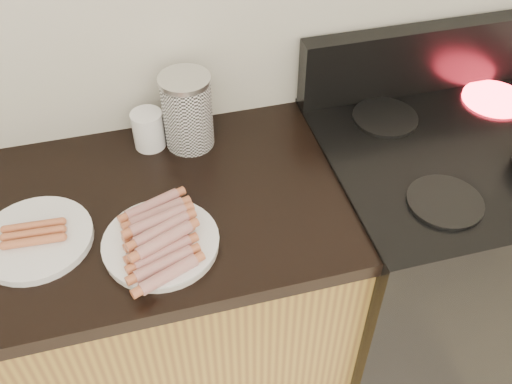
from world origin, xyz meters
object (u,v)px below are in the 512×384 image
object	(u,v)px
main_plate	(161,244)
mug	(148,130)
side_plate	(36,239)
canister	(187,111)
stove	(434,257)

from	to	relation	value
main_plate	mug	distance (m)	0.36
mug	side_plate	bearing A→B (deg)	-136.89
mug	main_plate	bearing A→B (deg)	-93.68
main_plate	side_plate	world-z (taller)	side_plate
canister	mug	size ratio (longest dim) A/B	1.99
stove	mug	xyz separation A→B (m)	(-0.81, 0.24, 0.50)
stove	canister	size ratio (longest dim) A/B	4.49
stove	side_plate	bearing A→B (deg)	-178.24
stove	mug	size ratio (longest dim) A/B	8.91
stove	side_plate	size ratio (longest dim) A/B	3.61
side_plate	canister	world-z (taller)	canister
stove	canister	bearing A→B (deg)	162.61
side_plate	mug	world-z (taller)	mug
main_plate	mug	world-z (taller)	mug
side_plate	mug	bearing A→B (deg)	43.11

